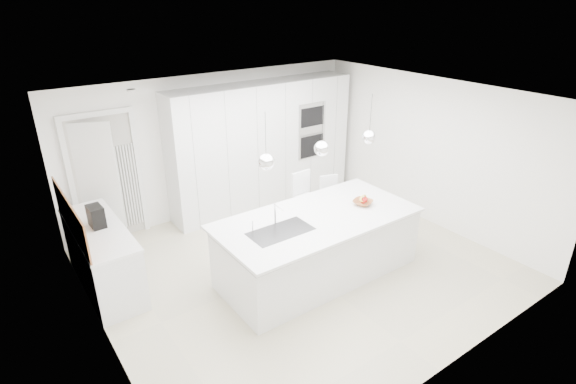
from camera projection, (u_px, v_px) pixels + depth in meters
floor at (300, 266)px, 6.68m from camera, size 5.50×5.50×0.00m
wall_back at (216, 144)px, 8.03m from camera, size 5.50×0.00×5.50m
wall_left at (92, 250)px, 4.71m from camera, size 0.00×5.00×5.00m
ceiling at (302, 99)px, 5.67m from camera, size 5.50×5.50×0.00m
tall_cabinets at (263, 145)px, 8.27m from camera, size 3.60×0.60×2.30m
oven_stack at (312, 131)px, 8.44m from camera, size 0.62×0.04×1.05m
doorway_frame at (107, 180)px, 7.06m from camera, size 1.11×0.08×2.13m
hallway_door at (92, 186)px, 6.89m from camera, size 0.76×0.38×2.00m
radiator at (129, 186)px, 7.29m from camera, size 0.32×0.04×1.40m
left_base_cabinets at (103, 258)px, 6.09m from camera, size 0.60×1.80×0.86m
left_worktop at (97, 229)px, 5.91m from camera, size 0.62×1.82×0.04m
oak_backsplash at (70, 216)px, 5.64m from camera, size 0.02×1.80×0.50m
island_base at (319, 248)px, 6.34m from camera, size 2.80×1.20×0.86m
island_worktop at (317, 218)px, 6.19m from camera, size 2.84×1.40×0.04m
island_sink at (281, 237)px, 5.83m from camera, size 0.84×0.44×0.18m
island_tap at (275, 214)px, 5.91m from camera, size 0.02×0.02×0.30m
pendant_left at (266, 162)px, 5.29m from camera, size 0.20×0.20×0.20m
pendant_mid at (322, 149)px, 5.74m from camera, size 0.20×0.20×0.20m
pendant_right at (369, 137)px, 6.20m from camera, size 0.20×0.20×0.20m
fruit_bowl at (363, 202)px, 6.52m from camera, size 0.36×0.36×0.07m
espresso_machine at (96, 216)px, 5.88m from camera, size 0.19×0.28×0.29m
bar_stool_left at (306, 208)px, 7.21m from camera, size 0.40×0.54×1.13m
bar_stool_right at (333, 205)px, 7.46m from camera, size 0.44×0.53×0.98m
apple_a at (365, 200)px, 6.51m from camera, size 0.08×0.08×0.08m
apple_b at (365, 199)px, 6.54m from camera, size 0.08×0.08×0.08m
apple_c at (363, 201)px, 6.48m from camera, size 0.08×0.08×0.08m
banana_bunch at (363, 198)px, 6.48m from camera, size 0.22×0.16×0.19m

